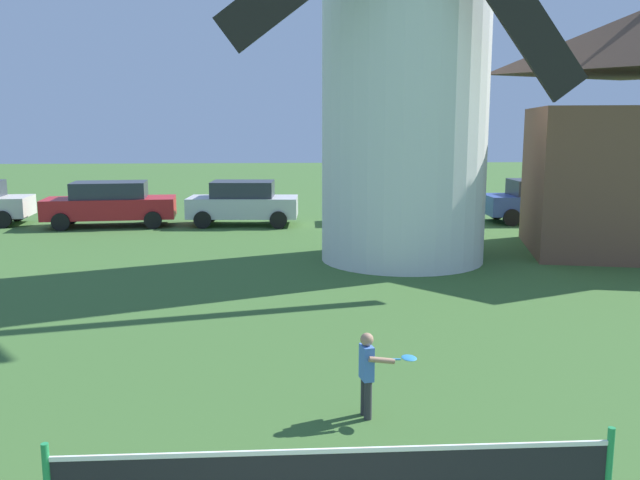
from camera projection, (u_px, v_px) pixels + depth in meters
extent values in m
cylinder|color=white|center=(405.00, 79.00, 17.19)|extent=(4.24, 4.24, 9.38)
cube|color=white|center=(335.00, 451.00, 5.42)|extent=(4.51, 0.02, 0.04)
cylinder|color=#333338|center=(364.00, 396.00, 8.35)|extent=(0.10, 0.10, 0.48)
cylinder|color=#333338|center=(368.00, 400.00, 8.21)|extent=(0.10, 0.10, 0.48)
cube|color=#4C7AD1|center=(367.00, 363.00, 8.20)|extent=(0.17, 0.26, 0.43)
sphere|color=tan|center=(367.00, 339.00, 8.15)|extent=(0.16, 0.16, 0.16)
cylinder|color=tan|center=(363.00, 360.00, 8.35)|extent=(0.07, 0.07, 0.32)
cylinder|color=tan|center=(382.00, 360.00, 8.10)|extent=(0.34, 0.12, 0.12)
cylinder|color=#338CCC|center=(392.00, 359.00, 8.13)|extent=(0.22, 0.06, 0.04)
ellipsoid|color=#338CCC|center=(409.00, 358.00, 8.18)|extent=(0.22, 0.27, 0.03)
cylinder|color=black|center=(17.00, 213.00, 25.01)|extent=(0.61, 0.22, 0.60)
cylinder|color=black|center=(3.00, 219.00, 23.35)|extent=(0.61, 0.22, 0.60)
cube|color=red|center=(110.00, 208.00, 23.71)|extent=(4.58, 2.10, 0.70)
cube|color=#2D333D|center=(109.00, 190.00, 23.60)|extent=(2.62, 1.72, 0.56)
cylinder|color=black|center=(157.00, 214.00, 24.83)|extent=(0.61, 0.23, 0.60)
cylinder|color=black|center=(153.00, 220.00, 23.17)|extent=(0.61, 0.23, 0.60)
cylinder|color=black|center=(71.00, 215.00, 24.37)|extent=(0.61, 0.23, 0.60)
cylinder|color=black|center=(61.00, 222.00, 22.71)|extent=(0.61, 0.23, 0.60)
cube|color=silver|center=(243.00, 207.00, 24.00)|extent=(3.94, 1.95, 0.70)
cube|color=#2D333D|center=(243.00, 189.00, 23.89)|extent=(2.24, 1.64, 0.56)
cylinder|color=black|center=(281.00, 213.00, 24.89)|extent=(0.61, 0.22, 0.60)
cylinder|color=black|center=(278.00, 220.00, 23.21)|extent=(0.61, 0.22, 0.60)
cylinder|color=black|center=(211.00, 213.00, 24.90)|extent=(0.61, 0.22, 0.60)
cylinder|color=black|center=(203.00, 220.00, 23.23)|extent=(0.61, 0.22, 0.60)
cube|color=#1E6638|center=(398.00, 205.00, 24.59)|extent=(4.12, 1.86, 0.70)
cube|color=#2D333D|center=(399.00, 187.00, 24.48)|extent=(2.33, 1.58, 0.56)
cylinder|color=black|center=(431.00, 211.00, 25.51)|extent=(0.61, 0.20, 0.60)
cylinder|color=black|center=(440.00, 217.00, 23.84)|extent=(0.61, 0.20, 0.60)
cylinder|color=black|center=(359.00, 211.00, 25.45)|extent=(0.61, 0.20, 0.60)
cylinder|color=black|center=(362.00, 218.00, 23.78)|extent=(0.61, 0.20, 0.60)
cube|color=#334C99|center=(543.00, 205.00, 24.66)|extent=(4.23, 1.74, 0.70)
cube|color=#2D333D|center=(544.00, 187.00, 24.56)|extent=(2.37, 1.52, 0.56)
cylinder|color=black|center=(571.00, 211.00, 25.63)|extent=(0.60, 0.19, 0.60)
cylinder|color=black|center=(591.00, 217.00, 23.96)|extent=(0.60, 0.19, 0.60)
cylinder|color=black|center=(497.00, 211.00, 25.49)|extent=(0.60, 0.19, 0.60)
cylinder|color=black|center=(512.00, 217.00, 23.81)|extent=(0.60, 0.19, 0.60)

